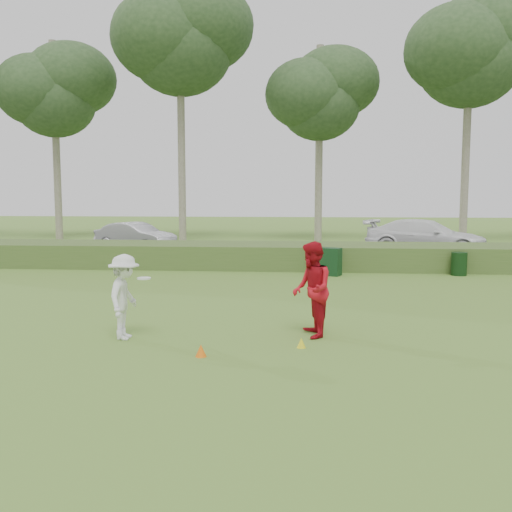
# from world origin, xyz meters

# --- Properties ---
(ground) EXTENTS (120.00, 120.00, 0.00)m
(ground) POSITION_xyz_m (0.00, 0.00, 0.00)
(ground) COLOR #467226
(ground) RESTS_ON ground
(reed_strip) EXTENTS (80.00, 3.00, 0.90)m
(reed_strip) POSITION_xyz_m (0.00, 12.00, 0.45)
(reed_strip) COLOR #3D5B24
(reed_strip) RESTS_ON ground
(park_road) EXTENTS (80.00, 6.00, 0.06)m
(park_road) POSITION_xyz_m (0.00, 17.00, 0.03)
(park_road) COLOR #2D2D2D
(park_road) RESTS_ON ground
(tree_2) EXTENTS (6.50, 6.50, 12.00)m
(tree_2) POSITION_xyz_m (-14.00, 24.00, 8.97)
(tree_2) COLOR gray
(tree_2) RESTS_ON ground
(tree_3) EXTENTS (7.80, 7.80, 15.50)m
(tree_3) POSITION_xyz_m (-6.00, 23.00, 11.60)
(tree_3) COLOR gray
(tree_3) RESTS_ON ground
(tree_4) EXTENTS (6.24, 6.24, 11.50)m
(tree_4) POSITION_xyz_m (2.00, 24.50, 8.59)
(tree_4) COLOR gray
(tree_4) RESTS_ON ground
(tree_5) EXTENTS (7.28, 7.28, 14.00)m
(tree_5) POSITION_xyz_m (10.00, 22.50, 10.47)
(tree_5) COLOR gray
(tree_5) RESTS_ON ground
(player_white) EXTENTS (0.85, 1.09, 1.68)m
(player_white) POSITION_xyz_m (-2.31, 0.63, 0.84)
(player_white) COLOR white
(player_white) RESTS_ON ground
(player_red) EXTENTS (0.87, 1.04, 1.92)m
(player_red) POSITION_xyz_m (1.37, 1.10, 0.96)
(player_red) COLOR #B50F1B
(player_red) RESTS_ON ground
(cone_orange) EXTENTS (0.20, 0.20, 0.22)m
(cone_orange) POSITION_xyz_m (-0.59, -0.48, 0.11)
(cone_orange) COLOR orange
(cone_orange) RESTS_ON ground
(cone_yellow) EXTENTS (0.17, 0.17, 0.19)m
(cone_yellow) POSITION_xyz_m (1.17, 0.25, 0.09)
(cone_yellow) COLOR yellow
(cone_yellow) RESTS_ON ground
(utility_cabinet) EXTENTS (0.90, 0.75, 0.97)m
(utility_cabinet) POSITION_xyz_m (2.08, 9.81, 0.49)
(utility_cabinet) COLOR black
(utility_cabinet) RESTS_ON ground
(trash_bin) EXTENTS (0.62, 0.62, 0.81)m
(trash_bin) POSITION_xyz_m (6.61, 10.22, 0.41)
(trash_bin) COLOR black
(trash_bin) RESTS_ON ground
(car_mid) EXTENTS (4.45, 3.09, 1.39)m
(car_mid) POSITION_xyz_m (-7.07, 17.13, 0.76)
(car_mid) COLOR #B6B5BA
(car_mid) RESTS_ON park_road
(car_right) EXTENTS (5.97, 4.10, 1.61)m
(car_right) POSITION_xyz_m (6.81, 16.78, 0.86)
(car_right) COLOR white
(car_right) RESTS_ON park_road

